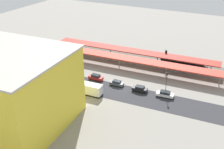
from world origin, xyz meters
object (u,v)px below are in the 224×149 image
object	(u,v)px
parked_car_0	(165,94)
parked_car_1	(140,89)
construction_building	(1,88)
parked_car_2	(117,83)
street_tree_1	(43,68)
locomotive	(184,62)
traffic_light	(167,80)
platform_canopy_far	(133,51)
platform_canopy_near	(142,61)
parked_car_3	(96,77)
box_truck_0	(41,78)
street_tree_2	(37,66)
box_truck_1	(86,88)

from	to	relation	value
parked_car_0	parked_car_1	world-z (taller)	parked_car_0
parked_car_0	construction_building	distance (m)	41.38
parked_car_2	street_tree_1	bearing A→B (deg)	24.29
locomotive	construction_building	bearing A→B (deg)	57.18
locomotive	traffic_light	world-z (taller)	traffic_light
platform_canopy_far	parked_car_2	world-z (taller)	platform_canopy_far
locomotive	parked_car_0	bearing A→B (deg)	89.93
traffic_light	street_tree_1	bearing A→B (deg)	16.44
platform_canopy_far	platform_canopy_near	bearing A→B (deg)	130.76
parked_car_1	construction_building	distance (m)	36.08
platform_canopy_far	street_tree_1	xyz separation A→B (m)	(16.52, 27.68, 1.44)
platform_canopy_far	parked_car_1	xyz separation A→B (m)	(-10.09, 19.19, -2.88)
locomotive	parked_car_3	size ratio (longest dim) A/B	3.47
parked_car_3	construction_building	size ratio (longest dim) A/B	0.15
platform_canopy_far	locomotive	world-z (taller)	locomotive
platform_canopy_near	box_truck_0	world-z (taller)	platform_canopy_near
parked_car_2	street_tree_2	bearing A→B (deg)	18.89
platform_canopy_near	locomotive	bearing A→B (deg)	-139.02
parked_car_0	box_truck_1	xyz separation A→B (m)	(19.92, 8.08, 0.87)
platform_canopy_near	street_tree_1	world-z (taller)	street_tree_1
street_tree_1	traffic_light	world-z (taller)	street_tree_1
parked_car_3	box_truck_1	xyz separation A→B (m)	(-1.77, 8.29, 0.82)
parked_car_2	box_truck_0	distance (m)	22.32
parked_car_0	parked_car_3	world-z (taller)	parked_car_3
parked_car_0	parked_car_3	distance (m)	21.69
traffic_light	parked_car_2	bearing A→B (deg)	4.73
platform_canopy_near	box_truck_1	bearing A→B (deg)	66.64
box_truck_0	traffic_light	distance (m)	36.24
parked_car_3	traffic_light	bearing A→B (deg)	-177.75
street_tree_2	parked_car_2	bearing A→B (deg)	-161.11
parked_car_1	traffic_light	world-z (taller)	traffic_light
traffic_light	parked_car_3	bearing A→B (deg)	2.25
traffic_light	street_tree_2	bearing A→B (deg)	13.59
parked_car_3	box_truck_0	world-z (taller)	box_truck_0
locomotive	traffic_light	bearing A→B (deg)	89.30
street_tree_2	traffic_light	size ratio (longest dim) A/B	1.05
parked_car_0	street_tree_1	size ratio (longest dim) A/B	0.65
platform_canopy_near	platform_canopy_far	size ratio (longest dim) A/B	0.91
parked_car_0	box_truck_0	bearing A→B (deg)	13.99
street_tree_1	locomotive	bearing A→B (deg)	-137.85
platform_canopy_near	construction_building	distance (m)	43.30
parked_car_0	parked_car_3	bearing A→B (deg)	-0.57
parked_car_0	street_tree_2	size ratio (longest dim) A/B	0.67
parked_car_2	street_tree_1	size ratio (longest dim) A/B	0.55
locomotive	street_tree_2	xyz separation A→B (m)	(36.98, 29.57, 3.22)
parked_car_3	parked_car_2	bearing A→B (deg)	177.36
street_tree_1	traffic_light	bearing A→B (deg)	-163.56
parked_car_2	construction_building	bearing A→B (deg)	57.76
platform_canopy_far	locomotive	xyz separation A→B (m)	(-17.28, -2.91, -1.93)
parked_car_1	street_tree_2	world-z (taller)	street_tree_2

